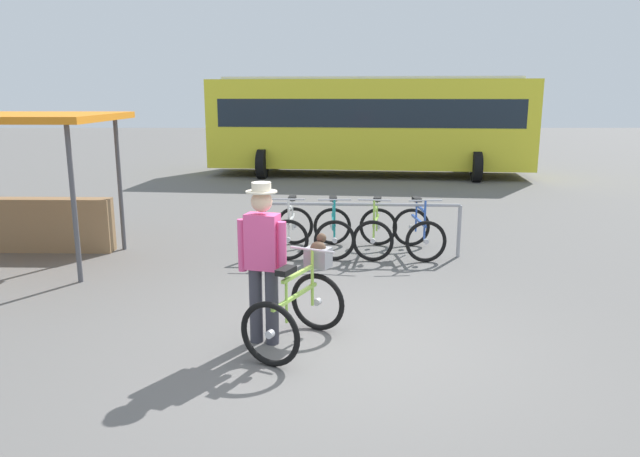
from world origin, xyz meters
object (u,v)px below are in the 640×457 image
racked_bike_teal (335,231)px  market_stall (26,172)px  racked_bike_lime (378,231)px  racked_bike_blue (420,232)px  person_with_featured_bike (265,257)px  featured_bicycle (303,299)px  racked_bike_white (293,230)px  bus_distant (372,120)px

racked_bike_teal → market_stall: market_stall is taller
racked_bike_lime → racked_bike_blue: same height
market_stall → person_with_featured_bike: bearing=-39.7°
featured_bicycle → racked_bike_white: bearing=94.2°
racked_bike_blue → racked_bike_white: bearing=177.0°
racked_bike_white → person_with_featured_bike: size_ratio=0.66×
racked_bike_teal → person_with_featured_bike: 3.83m
racked_bike_teal → person_with_featured_bike: person_with_featured_bike is taller
person_with_featured_bike → racked_bike_lime: bearing=67.5°
racked_bike_lime → featured_bicycle: 3.83m
racked_bike_teal → racked_bike_blue: same height
racked_bike_blue → bus_distant: (-0.04, 9.76, 1.37)m
racked_bike_lime → person_with_featured_bike: (-1.51, -3.66, 0.58)m
featured_bicycle → person_with_featured_bike: size_ratio=0.73×
racked_bike_lime → racked_bike_blue: bearing=-3.0°
racked_bike_teal → racked_bike_white: bearing=177.0°
racked_bike_teal → racked_bike_lime: same height
bus_distant → racked_bike_teal: bearing=-98.0°
person_with_featured_bike → racked_bike_white: bearing=88.2°
racked_bike_blue → featured_bicycle: (-1.82, -3.62, 0.12)m
racked_bike_teal → bus_distant: bus_distant is taller
person_with_featured_bike → racked_bike_teal: bearing=77.6°
racked_bike_teal → racked_bike_lime: size_ratio=0.92×
racked_bike_white → racked_bike_blue: bearing=-3.0°
featured_bicycle → person_with_featured_bike: 0.61m
racked_bike_lime → featured_bicycle: (-1.12, -3.66, 0.12)m
featured_bicycle → bus_distant: size_ratio=0.12×
racked_bike_lime → featured_bicycle: featured_bicycle is taller
racked_bike_lime → racked_bike_blue: (0.70, -0.04, 0.00)m
bus_distant → market_stall: size_ratio=3.24×
racked_bike_white → racked_bike_blue: 2.10m
person_with_featured_bike → bus_distant: size_ratio=0.17×
racked_bike_blue → person_with_featured_bike: 4.28m
racked_bike_lime → racked_bike_teal: bearing=177.0°
person_with_featured_bike → bus_distant: bus_distant is taller
bus_distant → market_stall: bus_distant is taller
racked_bike_white → racked_bike_blue: size_ratio=0.99×
racked_bike_white → person_with_featured_bike: person_with_featured_bike is taller
racked_bike_blue → featured_bicycle: size_ratio=0.92×
racked_bike_lime → featured_bicycle: bearing=-107.1°
featured_bicycle → racked_bike_blue: bearing=63.3°
racked_bike_blue → market_stall: bearing=-177.7°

